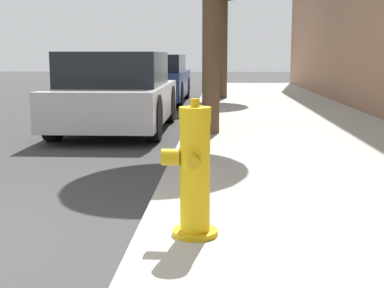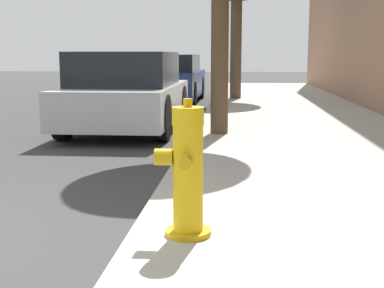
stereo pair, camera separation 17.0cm
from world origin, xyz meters
TOP-DOWN VIEW (x-y plane):
  - fire_hydrant at (2.09, 0.35)m, footprint 0.36×0.39m
  - parked_car_near at (0.49, 6.09)m, footprint 1.74×3.85m
  - parked_car_mid at (0.41, 11.77)m, footprint 1.84×4.57m

SIDE VIEW (x-z plane):
  - fire_hydrant at x=2.09m, z-range 0.10..0.99m
  - parked_car_mid at x=0.41m, z-range -0.01..1.30m
  - parked_car_near at x=0.49m, z-range -0.02..1.33m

